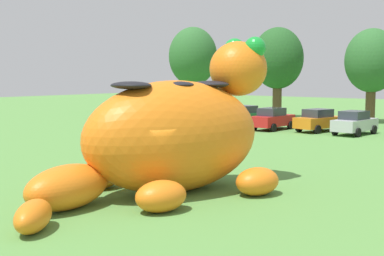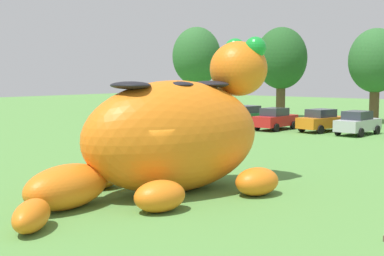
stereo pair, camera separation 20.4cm
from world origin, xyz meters
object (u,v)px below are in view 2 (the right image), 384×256
car_red (275,119)px  giant_inflatable_creature (174,135)px  car_green (248,116)px  spectator_near_inflatable (193,154)px  car_orange (322,120)px  car_silver (358,123)px

car_red → giant_inflatable_creature: bearing=-68.9°
giant_inflatable_creature → car_green: 25.02m
spectator_near_inflatable → car_orange: bearing=98.9°
car_green → car_silver: same height
giant_inflatable_creature → car_green: size_ratio=2.69×
car_green → giant_inflatable_creature: bearing=-62.8°
giant_inflatable_creature → car_silver: bearing=94.8°
car_green → car_red: size_ratio=1.03×
car_orange → spectator_near_inflatable: bearing=-81.1°
giant_inflatable_creature → car_silver: (-1.82, 21.83, -1.24)m
car_silver → car_red: bearing=-173.3°
car_red → car_green: bearing=161.2°
spectator_near_inflatable → giant_inflatable_creature: bearing=-61.5°
car_orange → car_silver: (2.88, -0.24, 0.00)m
car_silver → car_green: bearing=177.7°
car_silver → spectator_near_inflatable: bearing=-89.8°
car_red → spectator_near_inflatable: size_ratio=2.43×
giant_inflatable_creature → car_green: (-11.44, 22.22, -1.24)m
car_green → car_silver: size_ratio=1.02×
car_green → spectator_near_inflatable: 21.33m
car_orange → car_silver: 2.89m
car_orange → car_silver: bearing=-4.9°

